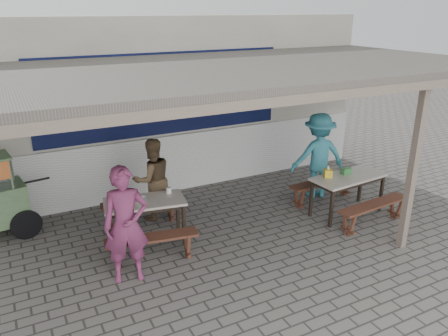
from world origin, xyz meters
TOP-DOWN VIEW (x-y plane):
  - ground at (0.00, 0.00)m, footprint 60.00×60.00m
  - back_wall at (-0.00, 3.58)m, footprint 9.00×1.28m
  - warung_roof at (0.02, 0.90)m, footprint 9.00×4.21m
  - table_left at (-1.28, 1.11)m, footprint 1.36×0.84m
  - bench_left_street at (-1.40, 0.46)m, footprint 1.40×0.52m
  - bench_left_wall at (-1.17, 1.75)m, footprint 1.40×0.52m
  - table_right at (2.37, 0.44)m, footprint 1.45×0.74m
  - bench_right_street at (2.42, -0.19)m, footprint 1.53×0.40m
  - bench_right_wall at (2.32, 1.07)m, footprint 1.53×0.40m
  - patron_street_side at (-1.81, 0.24)m, footprint 0.68×0.52m
  - patron_wall_side at (-0.88, 1.91)m, footprint 0.76×0.61m
  - patron_right_table at (2.40, 1.37)m, footprint 1.23×0.88m
  - tissue_box at (2.00, 0.59)m, footprint 0.19×0.19m
  - donation_box at (2.39, 0.54)m, footprint 0.18×0.13m
  - condiment_jar at (-0.83, 1.21)m, footprint 0.09×0.09m
  - condiment_bowl at (-1.34, 1.12)m, footprint 0.24×0.24m

SIDE VIEW (x-z plane):
  - ground at x=0.00m, z-range 0.00..0.00m
  - bench_left_street at x=-1.40m, z-range 0.11..0.56m
  - bench_left_wall at x=-1.17m, z-range 0.11..0.56m
  - bench_right_street at x=2.42m, z-range 0.11..0.56m
  - bench_right_wall at x=2.32m, z-range 0.11..0.56m
  - table_left at x=-1.28m, z-range 0.29..1.04m
  - table_right at x=2.37m, z-range 0.29..1.04m
  - patron_wall_side at x=-0.88m, z-range 0.00..1.51m
  - condiment_bowl at x=-1.34m, z-range 0.75..0.80m
  - condiment_jar at x=-0.83m, z-range 0.75..0.85m
  - donation_box at x=2.39m, z-range 0.75..0.87m
  - tissue_box at x=2.00m, z-range 0.75..0.89m
  - patron_street_side at x=-1.81m, z-range 0.00..1.69m
  - patron_right_table at x=2.40m, z-range 0.00..1.72m
  - back_wall at x=0.00m, z-range -0.03..3.47m
  - warung_roof at x=0.02m, z-range 1.31..4.12m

